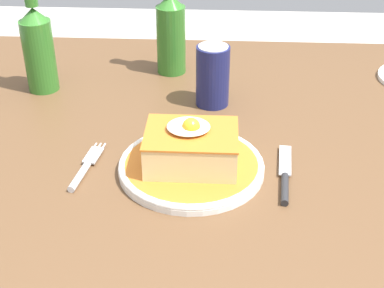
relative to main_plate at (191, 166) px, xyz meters
name	(u,v)px	position (x,y,z in m)	size (l,w,h in m)	color
dining_table	(232,194)	(0.07, 0.05, -0.09)	(1.47, 1.08, 0.73)	brown
main_plate	(191,166)	(0.00, 0.00, 0.00)	(0.24, 0.24, 0.02)	white
sandwich_meal	(191,150)	(0.00, 0.00, 0.03)	(0.22, 0.22, 0.09)	#C66B23
fork	(84,169)	(-0.18, -0.01, 0.00)	(0.04, 0.14, 0.01)	silver
knife	(285,180)	(0.15, -0.03, 0.00)	(0.03, 0.17, 0.01)	#262628
soda_can	(213,76)	(0.03, 0.24, 0.05)	(0.07, 0.07, 0.12)	#191E51
beer_bottle_green	(171,29)	(-0.07, 0.40, 0.09)	(0.06, 0.06, 0.27)	#2D6B23
beer_bottle_green_far	(38,45)	(-0.33, 0.29, 0.09)	(0.06, 0.06, 0.27)	#2D6B23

